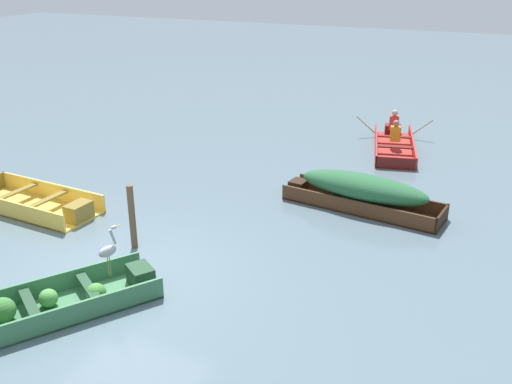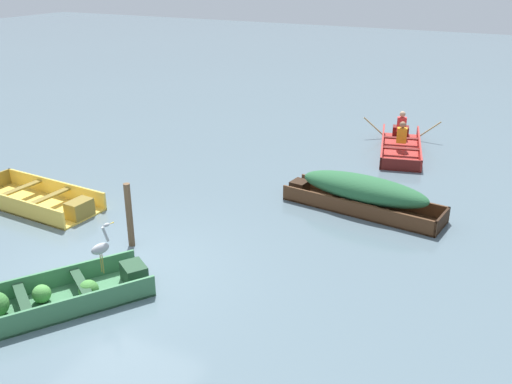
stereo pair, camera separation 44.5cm
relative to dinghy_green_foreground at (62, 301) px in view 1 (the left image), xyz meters
The scene contains 7 objects.
ground_plane 1.23m from the dinghy_green_foreground, 85.14° to the left, with size 80.00×80.00×0.00m, color slate.
dinghy_green_foreground is the anchor object (origin of this frame).
skiff_dark_varnish_near_moored 6.75m from the dinghy_green_foreground, 60.73° to the left, with size 3.67×1.35×0.80m.
skiff_yellow_mid_moored 4.28m from the dinghy_green_foreground, 139.20° to the left, with size 3.25×1.42×0.41m.
rowboat_red_with_crew 11.08m from the dinghy_green_foreground, 74.14° to the left, with size 2.36×3.62×0.89m.
heron_on_dinghy 1.09m from the dinghy_green_foreground, 48.93° to the left, with size 0.23×0.45×0.84m.
mooring_post 2.29m from the dinghy_green_foreground, 95.47° to the left, with size 0.13×0.13×1.30m, color brown.
Camera 1 is at (5.92, -6.96, 5.21)m, focal length 40.00 mm.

